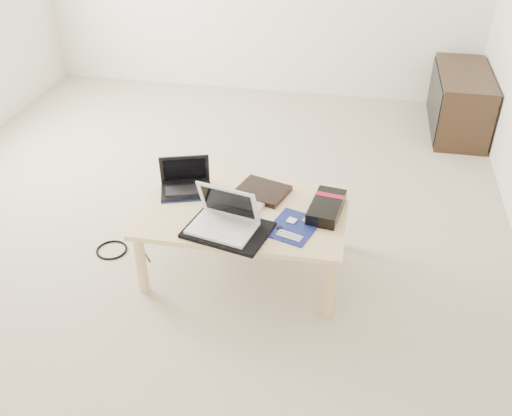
% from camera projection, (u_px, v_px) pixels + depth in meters
% --- Properties ---
extents(ground, '(4.00, 4.00, 0.00)m').
position_uv_depth(ground, '(204.00, 200.00, 3.88)').
color(ground, beige).
rests_on(ground, ground).
extents(coffee_table, '(1.10, 0.70, 0.40)m').
position_uv_depth(coffee_table, '(244.00, 217.00, 3.10)').
color(coffee_table, '#E3C489').
rests_on(coffee_table, ground).
extents(media_cabinet, '(0.41, 0.90, 0.50)m').
position_uv_depth(media_cabinet, '(459.00, 102.00, 4.64)').
color(media_cabinet, '#352315').
rests_on(media_cabinet, ground).
extents(book, '(0.33, 0.30, 0.03)m').
position_uv_depth(book, '(262.00, 191.00, 3.20)').
color(book, black).
rests_on(book, coffee_table).
extents(netbook, '(0.33, 0.28, 0.20)m').
position_uv_depth(netbook, '(186.00, 184.00, 3.21)').
color(netbook, black).
rests_on(netbook, coffee_table).
extents(tablet, '(0.28, 0.22, 0.01)m').
position_uv_depth(tablet, '(235.00, 209.00, 3.07)').
color(tablet, black).
rests_on(tablet, coffee_table).
extents(remote, '(0.12, 0.24, 0.02)m').
position_uv_depth(remote, '(262.00, 202.00, 3.11)').
color(remote, silver).
rests_on(remote, coffee_table).
extents(neoprene_sleeve, '(0.47, 0.39, 0.02)m').
position_uv_depth(neoprene_sleeve, '(228.00, 230.00, 2.90)').
color(neoprene_sleeve, black).
rests_on(neoprene_sleeve, coffee_table).
extents(white_laptop, '(0.37, 0.29, 0.22)m').
position_uv_depth(white_laptop, '(224.00, 219.00, 2.88)').
color(white_laptop, silver).
rests_on(white_laptop, neoprene_sleeve).
extents(motherboard, '(0.30, 0.34, 0.01)m').
position_uv_depth(motherboard, '(294.00, 227.00, 2.93)').
color(motherboard, '#0B1A4B').
rests_on(motherboard, coffee_table).
extents(gpu_box, '(0.20, 0.33, 0.07)m').
position_uv_depth(gpu_box, '(327.00, 207.00, 3.03)').
color(gpu_box, black).
rests_on(gpu_box, coffee_table).
extents(cable_coil, '(0.11, 0.11, 0.01)m').
position_uv_depth(cable_coil, '(212.00, 211.00, 3.05)').
color(cable_coil, black).
rests_on(cable_coil, coffee_table).
extents(floor_cable_coil, '(0.23, 0.23, 0.01)m').
position_uv_depth(floor_cable_coil, '(112.00, 250.00, 3.42)').
color(floor_cable_coil, black).
rests_on(floor_cable_coil, ground).
extents(floor_cable_trail, '(0.25, 0.29, 0.01)m').
position_uv_depth(floor_cable_trail, '(139.00, 244.00, 3.47)').
color(floor_cable_trail, black).
rests_on(floor_cable_trail, ground).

